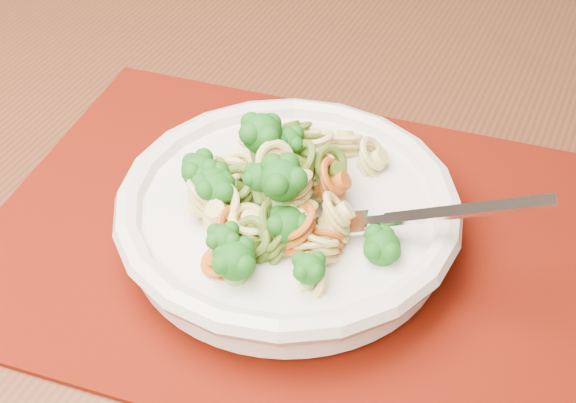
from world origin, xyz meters
The scene contains 5 objects.
dining_table centered at (0.00, 0.70, 0.66)m, with size 1.48×1.14×0.78m.
placemat centered at (-0.05, 0.60, 0.78)m, with size 0.43×0.34×0.00m, color #540D03.
pasta_bowl centered at (-0.04, 0.59, 0.81)m, with size 0.25×0.25×0.05m.
pasta_broccoli_heap centered at (-0.04, 0.59, 0.82)m, with size 0.21×0.21×0.06m, color #F0DD76, non-canonical shape.
fork centered at (0.01, 0.60, 0.82)m, with size 0.19×0.02×0.01m, color silver, non-canonical shape.
Camera 1 is at (0.22, 0.27, 1.20)m, focal length 50.00 mm.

